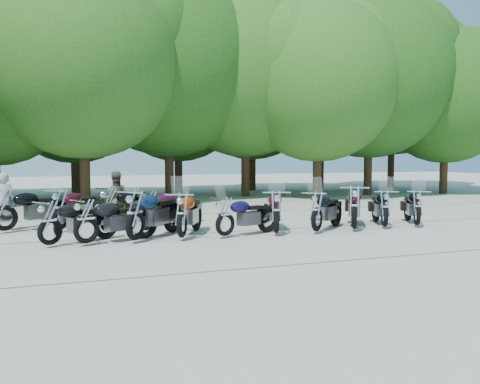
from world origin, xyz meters
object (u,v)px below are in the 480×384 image
object	(u,v)px
motorcycle_2	(135,213)
motorcycle_4	(225,215)
rider_0	(4,201)
motorcycle_11	(61,208)
motorcycle_3	(182,213)
motorcycle_9	(417,206)
rider_1	(115,199)
motorcycle_12	(110,205)
motorcycle_13	(150,207)
motorcycle_0	(50,221)
motorcycle_8	(385,207)
motorcycle_1	(86,219)
motorcycle_10	(5,208)
motorcycle_6	(317,210)
motorcycle_5	(276,210)
motorcycle_7	(354,206)

from	to	relation	value
motorcycle_2	motorcycle_4	bearing A→B (deg)	-140.47
rider_0	motorcycle_11	bearing A→B (deg)	150.32
motorcycle_3	motorcycle_9	distance (m)	7.05
motorcycle_11	rider_1	distance (m)	1.72
motorcycle_12	motorcycle_13	xyz separation A→B (m)	(1.16, 0.01, -0.07)
motorcycle_11	motorcycle_0	bearing A→B (deg)	121.59
motorcycle_0	motorcycle_8	xyz separation A→B (m)	(9.04, -0.08, 0.02)
motorcycle_3	motorcycle_2	bearing A→B (deg)	27.18
motorcycle_4	motorcycle_1	bearing A→B (deg)	67.46
motorcycle_4	motorcycle_10	bearing A→B (deg)	40.00
motorcycle_6	motorcycle_11	size ratio (longest dim) A/B	0.96
motorcycle_2	motorcycle_5	bearing A→B (deg)	-140.27
motorcycle_1	motorcycle_6	distance (m)	5.96
motorcycle_0	motorcycle_7	xyz separation A→B (m)	(7.95, -0.20, 0.11)
motorcycle_5	motorcycle_6	world-z (taller)	motorcycle_5
motorcycle_12	motorcycle_9	bearing A→B (deg)	-131.88
motorcycle_1	motorcycle_11	distance (m)	2.57
motorcycle_4	motorcycle_6	distance (m)	2.57
motorcycle_8	motorcycle_13	xyz separation A→B (m)	(-6.28, 2.68, -0.03)
motorcycle_1	motorcycle_4	world-z (taller)	motorcycle_1
motorcycle_11	rider_0	size ratio (longest dim) A/B	1.45
motorcycle_0	motorcycle_6	size ratio (longest dim) A/B	0.94
motorcycle_9	motorcycle_11	xyz separation A→B (m)	(-9.85, 2.62, 0.05)
motorcycle_0	motorcycle_5	size ratio (longest dim) A/B	0.91
motorcycle_11	motorcycle_10	bearing A→B (deg)	25.28
motorcycle_7	motorcycle_12	world-z (taller)	motorcycle_7
motorcycle_6	motorcycle_8	xyz separation A→B (m)	(2.30, 0.16, -0.01)
motorcycle_6	motorcycle_11	xyz separation A→B (m)	(-6.48, 2.70, 0.03)
motorcycle_3	motorcycle_8	distance (m)	5.97
motorcycle_1	motorcycle_2	bearing A→B (deg)	-111.87
motorcycle_4	motorcycle_5	world-z (taller)	motorcycle_5
motorcycle_5	rider_0	bearing A→B (deg)	-6.20
motorcycle_12	rider_1	distance (m)	0.65
motorcycle_3	motorcycle_4	size ratio (longest dim) A/B	1.13
motorcycle_9	rider_1	size ratio (longest dim) A/B	1.35
motorcycle_7	rider_0	distance (m)	9.82
motorcycle_6	rider_1	distance (m)	6.00
motorcycle_3	rider_1	distance (m)	3.45
motorcycle_3	motorcycle_13	bearing A→B (deg)	-55.88
motorcycle_6	rider_0	size ratio (longest dim) A/B	1.39
rider_0	motorcycle_7	bearing A→B (deg)	159.78
motorcycle_11	motorcycle_13	xyz separation A→B (m)	(2.50, 0.15, -0.07)
rider_0	motorcycle_8	bearing A→B (deg)	162.45
motorcycle_13	motorcycle_2	bearing A→B (deg)	137.61
motorcycle_4	motorcycle_13	xyz separation A→B (m)	(-1.42, 2.71, 0.01)
motorcycle_7	motorcycle_6	bearing A→B (deg)	34.96
motorcycle_10	motorcycle_11	world-z (taller)	motorcycle_10
motorcycle_11	rider_0	bearing A→B (deg)	7.32
motorcycle_9	motorcycle_10	world-z (taller)	motorcycle_10
motorcycle_3	motorcycle_6	size ratio (longest dim) A/B	1.04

